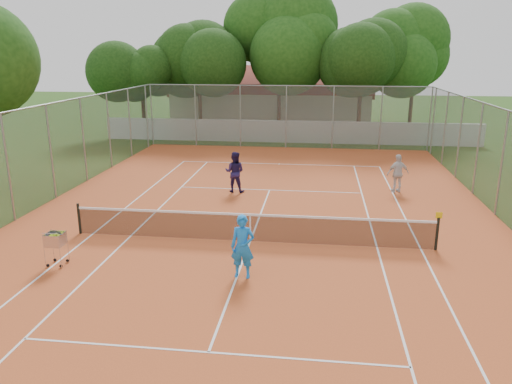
# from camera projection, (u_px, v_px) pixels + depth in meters

# --- Properties ---
(ground) EXTENTS (120.00, 120.00, 0.00)m
(ground) POSITION_uv_depth(u_px,v_px,m) (250.00, 242.00, 16.54)
(ground) COLOR #1E3C10
(ground) RESTS_ON ground
(court_pad) EXTENTS (18.00, 34.00, 0.02)m
(court_pad) POSITION_uv_depth(u_px,v_px,m) (250.00, 242.00, 16.53)
(court_pad) COLOR #BD5124
(court_pad) RESTS_ON ground
(court_lines) EXTENTS (10.98, 23.78, 0.01)m
(court_lines) POSITION_uv_depth(u_px,v_px,m) (250.00, 241.00, 16.53)
(court_lines) COLOR white
(court_lines) RESTS_ON court_pad
(tennis_net) EXTENTS (11.88, 0.10, 0.98)m
(tennis_net) POSITION_uv_depth(u_px,v_px,m) (250.00, 227.00, 16.40)
(tennis_net) COLOR black
(tennis_net) RESTS_ON court_pad
(perimeter_fence) EXTENTS (18.00, 34.00, 4.00)m
(perimeter_fence) POSITION_uv_depth(u_px,v_px,m) (250.00, 184.00, 15.99)
(perimeter_fence) COLOR slate
(perimeter_fence) RESTS_ON ground
(boundary_wall) EXTENTS (26.00, 0.30, 1.50)m
(boundary_wall) POSITION_uv_depth(u_px,v_px,m) (288.00, 132.00, 34.47)
(boundary_wall) COLOR silver
(boundary_wall) RESTS_ON ground
(clubhouse) EXTENTS (16.40, 9.00, 4.40)m
(clubhouse) POSITION_uv_depth(u_px,v_px,m) (273.00, 97.00, 43.87)
(clubhouse) COLOR beige
(clubhouse) RESTS_ON ground
(tropical_trees) EXTENTS (29.00, 19.00, 10.00)m
(tropical_trees) POSITION_uv_depth(u_px,v_px,m) (291.00, 67.00, 36.18)
(tropical_trees) COLOR black
(tropical_trees) RESTS_ON ground
(player_near) EXTENTS (0.67, 0.46, 1.80)m
(player_near) POSITION_uv_depth(u_px,v_px,m) (243.00, 247.00, 13.70)
(player_near) COLOR #1A7DDF
(player_near) RESTS_ON court_pad
(player_far_left) EXTENTS (0.94, 0.77, 1.82)m
(player_far_left) POSITION_uv_depth(u_px,v_px,m) (235.00, 172.00, 22.14)
(player_far_left) COLOR #201747
(player_far_left) RESTS_ON court_pad
(player_far_right) EXTENTS (1.08, 0.70, 1.71)m
(player_far_right) POSITION_uv_depth(u_px,v_px,m) (398.00, 173.00, 22.11)
(player_far_right) COLOR silver
(player_far_right) RESTS_ON court_pad
(ball_hopper) EXTENTS (0.67, 0.67, 1.08)m
(ball_hopper) POSITION_uv_depth(u_px,v_px,m) (56.00, 248.00, 14.56)
(ball_hopper) COLOR silver
(ball_hopper) RESTS_ON court_pad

